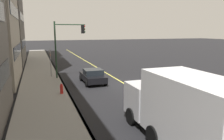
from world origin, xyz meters
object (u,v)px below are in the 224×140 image
Objects in this scene: traffic_light_mast at (67,40)px; street_sign_post at (51,61)px; car_black at (93,76)px; truck_white at (183,109)px; fire_hydrant at (62,90)px; car_tan at (167,81)px.

traffic_light_mast reaches higher than street_sign_post.
car_black is 0.56× the size of truck_white.
traffic_light_mast is at bearing -119.33° from street_sign_post.
car_black is 4.50m from fire_hydrant.
car_tan is 1.50× the size of street_sign_post.
car_tan is at bearing -127.79° from car_black.
car_tan is 9.47m from truck_white.
car_black is 0.83× the size of car_tan.
traffic_light_mast reaches higher than car_black.
traffic_light_mast is 2.89m from street_sign_post.
street_sign_post is 3.26× the size of fire_hydrant.
traffic_light_mast is at bearing 46.07° from car_tan.
car_black is 1.24× the size of street_sign_post.
fire_hydrant is (9.31, 3.99, -1.22)m from truck_white.
car_black is 4.79m from traffic_light_mast.
car_tan is at bearing -133.93° from traffic_light_mast.
car_tan is 8.82m from fire_hydrant.
truck_white is 10.21m from fire_hydrant.
car_tan is 12.15m from street_sign_post.
street_sign_post is at bearing 48.34° from car_tan.
car_tan reaches higher than fire_hydrant.
fire_hydrant is (-6.87, -0.30, -1.33)m from street_sign_post.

